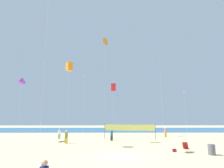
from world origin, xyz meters
name	(u,v)px	position (x,y,z in m)	size (l,w,h in m)	color
ground_plane	(122,156)	(0.00, 0.00, 0.00)	(120.00, 120.00, 0.00)	#D1BC89
ocean_band	(114,130)	(0.00, 34.65, 0.00)	(120.00, 20.00, 0.01)	#28608C
beachgoer_coral_shirt	(165,132)	(8.36, 15.65, 0.85)	(0.36, 0.36, 1.59)	gold
beachgoer_olive_shirt	(66,136)	(-6.65, 7.98, 0.88)	(0.38, 0.38, 1.65)	gold
beachgoer_teal_shirt	(112,134)	(-0.79, 10.96, 0.86)	(0.37, 0.37, 1.61)	#2D2D33
beachgoer_white_shirt	(59,133)	(-8.92, 13.26, 0.84)	(0.36, 0.36, 1.58)	#99B28C
folding_beach_chair	(186,147)	(6.37, 1.97, 0.47)	(0.52, 0.65, 0.89)	red
trash_barrel	(212,150)	(8.06, 0.43, 0.46)	(0.63, 0.63, 0.92)	#595960
volleyball_net	(130,128)	(1.99, 12.68, 1.63)	(7.75, 1.16, 2.40)	#4C4C51
beach_handbag	(174,150)	(5.22, 1.96, 0.14)	(0.36, 0.18, 0.29)	maroon
kite_yellow_diamond	(84,79)	(-5.73, 16.60, 10.13)	(0.48, 0.47, 10.76)	silver
kite_red_box	(113,87)	(-0.58, 8.92, 7.41)	(0.69, 0.69, 7.94)	silver
kite_violet_diamond	(184,92)	(12.23, 16.27, 7.74)	(0.64, 0.64, 8.04)	silver
kite_blue_diamond	(117,95)	(0.21, 17.25, 7.25)	(0.79, 0.78, 7.47)	silver
kite_orange_delta	(105,42)	(-2.12, 18.17, 17.97)	(1.25, 1.38, 18.73)	silver
kite_violet_inflatable	(22,82)	(-13.97, 10.21, 8.40)	(0.74, 2.03, 8.95)	silver
kite_orange_box	(69,67)	(-6.05, 5.45, 9.45)	(0.90, 0.90, 9.98)	silver
kite_green_diamond	(160,59)	(6.67, 10.92, 12.18)	(0.68, 0.69, 12.66)	silver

